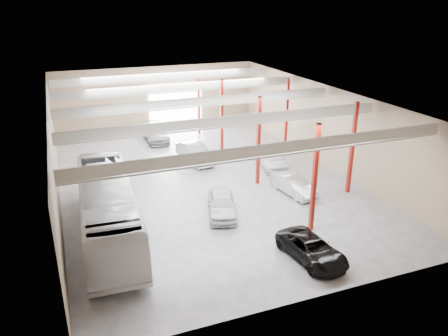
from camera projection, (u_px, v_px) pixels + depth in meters
depot_shell at (203, 119)px, 33.98m from camera, size 22.12×32.12×7.06m
coach_bus at (108, 208)px, 26.54m from camera, size 3.73×13.38×3.69m
black_sedan at (312, 249)px, 24.44m from camera, size 2.66×4.94×1.32m
car_row_a at (222, 204)px, 29.57m from camera, size 3.14×4.98×1.58m
car_row_b at (195, 153)px, 39.16m from camera, size 2.48×5.28×1.67m
car_row_c at (155, 133)px, 45.06m from camera, size 2.34×5.44×1.56m
car_right_near at (294, 185)px, 32.77m from camera, size 2.03×4.45×1.41m
car_right_far at (272, 159)px, 37.79m from camera, size 2.63×4.95×1.61m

